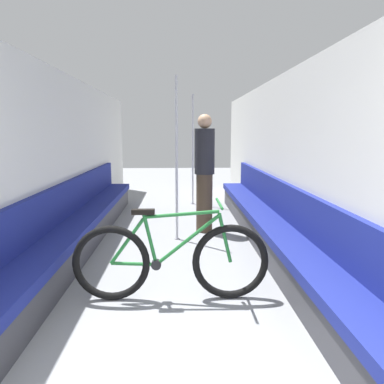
% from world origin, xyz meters
% --- Properties ---
extents(wall_left, '(0.10, 10.89, 2.28)m').
position_xyz_m(wall_left, '(-1.49, 3.85, 1.14)').
color(wall_left, silver).
rests_on(wall_left, ground).
extents(wall_right, '(0.10, 10.89, 2.28)m').
position_xyz_m(wall_right, '(1.49, 3.85, 1.14)').
color(wall_right, silver).
rests_on(wall_right, ground).
extents(bench_seat_row_left, '(0.44, 6.44, 0.87)m').
position_xyz_m(bench_seat_row_left, '(-1.25, 3.96, 0.29)').
color(bench_seat_row_left, '#3D3D42').
rests_on(bench_seat_row_left, ground).
extents(bench_seat_row_right, '(0.44, 6.44, 0.87)m').
position_xyz_m(bench_seat_row_right, '(1.25, 3.96, 0.29)').
color(bench_seat_row_right, '#3D3D42').
rests_on(bench_seat_row_right, ground).
extents(bicycle, '(1.76, 0.46, 0.90)m').
position_xyz_m(bicycle, '(-0.02, 2.53, 0.36)').
color(bicycle, black).
rests_on(bicycle, ground).
extents(grab_pole_near, '(0.08, 0.08, 2.26)m').
position_xyz_m(grab_pole_near, '(0.02, 4.45, 1.10)').
color(grab_pole_near, gray).
rests_on(grab_pole_near, ground).
extents(grab_pole_far, '(0.08, 0.08, 2.26)m').
position_xyz_m(grab_pole_far, '(0.34, 7.06, 1.10)').
color(grab_pole_far, gray).
rests_on(grab_pole_far, ground).
extents(passenger_standing, '(0.30, 0.30, 1.76)m').
position_xyz_m(passenger_standing, '(0.44, 4.87, 0.91)').
color(passenger_standing, '#473828').
rests_on(passenger_standing, ground).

